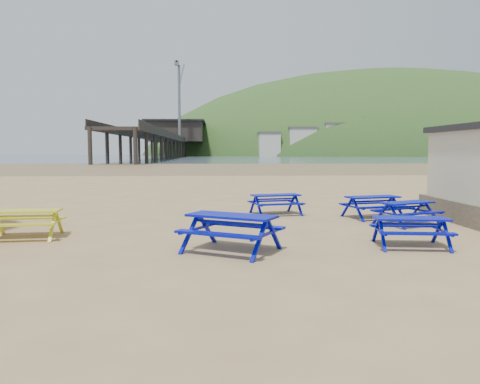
{
  "coord_description": "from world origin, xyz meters",
  "views": [
    {
      "loc": [
        -0.67,
        -13.26,
        2.31
      ],
      "look_at": [
        0.03,
        1.5,
        1.0
      ],
      "focal_mm": 35.0,
      "sensor_mm": 36.0,
      "label": 1
    }
  ],
  "objects": [
    {
      "name": "ground",
      "position": [
        0.0,
        0.0,
        0.0
      ],
      "size": [
        400.0,
        400.0,
        0.0
      ],
      "primitive_type": "plane",
      "color": "tan",
      "rests_on": "ground"
    },
    {
      "name": "wet_sand",
      "position": [
        0.0,
        55.0,
        0.0
      ],
      "size": [
        400.0,
        400.0,
        0.0
      ],
      "primitive_type": "plane",
      "color": "olive",
      "rests_on": "ground"
    },
    {
      "name": "sea",
      "position": [
        0.0,
        170.0,
        0.01
      ],
      "size": [
        400.0,
        400.0,
        0.0
      ],
      "primitive_type": "plane",
      "color": "#475966",
      "rests_on": "ground"
    },
    {
      "name": "picnic_table_blue_a",
      "position": [
        1.42,
        3.49,
        0.37
      ],
      "size": [
        2.01,
        1.76,
        0.73
      ],
      "rotation": [
        0.0,
        0.0,
        0.23
      ],
      "color": "#0001AA",
      "rests_on": "ground"
    },
    {
      "name": "picnic_table_blue_b",
      "position": [
        4.62,
        2.41,
        0.38
      ],
      "size": [
        2.11,
        1.86,
        0.76
      ],
      "rotation": [
        0.0,
        0.0,
        0.26
      ],
      "color": "#0001AA",
      "rests_on": "ground"
    },
    {
      "name": "picnic_table_blue_c",
      "position": [
        5.2,
        0.91,
        0.36
      ],
      "size": [
        2.14,
        1.97,
        0.72
      ],
      "rotation": [
        0.0,
        0.0,
        0.41
      ],
      "color": "#0001AA",
      "rests_on": "ground"
    },
    {
      "name": "picnic_table_blue_d",
      "position": [
        -0.37,
        -2.69,
        0.43
      ],
      "size": [
        2.57,
        2.42,
        0.85
      ],
      "rotation": [
        0.0,
        0.0,
        -0.51
      ],
      "color": "#0001AA",
      "rests_on": "ground"
    },
    {
      "name": "picnic_table_blue_e",
      "position": [
        3.95,
        -2.39,
        0.36
      ],
      "size": [
        1.86,
        1.57,
        0.71
      ],
      "rotation": [
        0.0,
        0.0,
        -0.12
      ],
      "color": "#0001AA",
      "rests_on": "ground"
    },
    {
      "name": "picnic_table_yellow",
      "position": [
        -5.77,
        -0.8,
        0.38
      ],
      "size": [
        1.92,
        1.61,
        0.75
      ],
      "rotation": [
        0.0,
        0.0,
        0.09
      ],
      "color": "#B9BC0A",
      "rests_on": "ground"
    },
    {
      "name": "pier",
      "position": [
        -17.99,
        178.23,
        5.46
      ],
      "size": [
        24.0,
        220.0,
        39.29
      ],
      "color": "black",
      "rests_on": "ground"
    },
    {
      "name": "headland_town",
      "position": [
        90.0,
        229.68,
        -9.91
      ],
      "size": [
        264.0,
        144.0,
        108.0
      ],
      "color": "#2D4C1E",
      "rests_on": "ground"
    }
  ]
}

